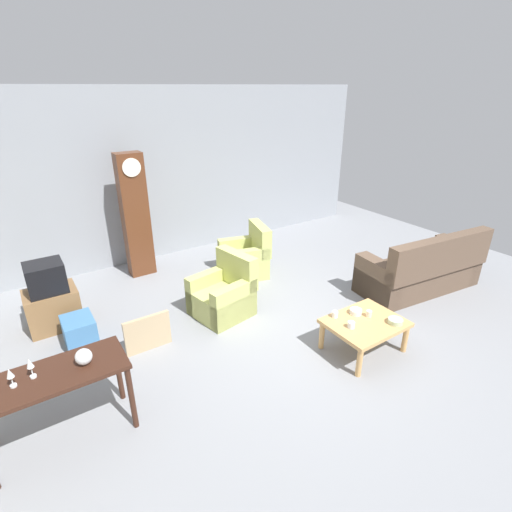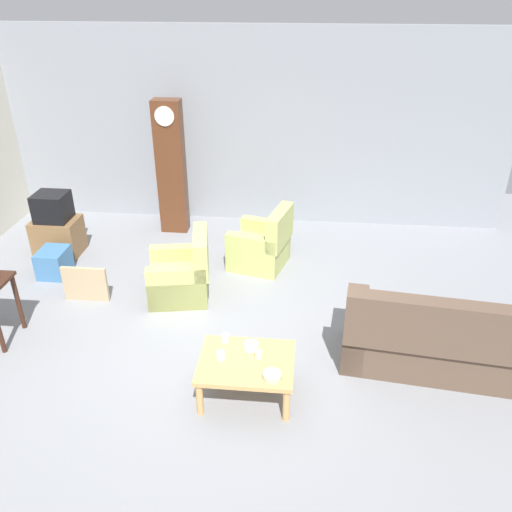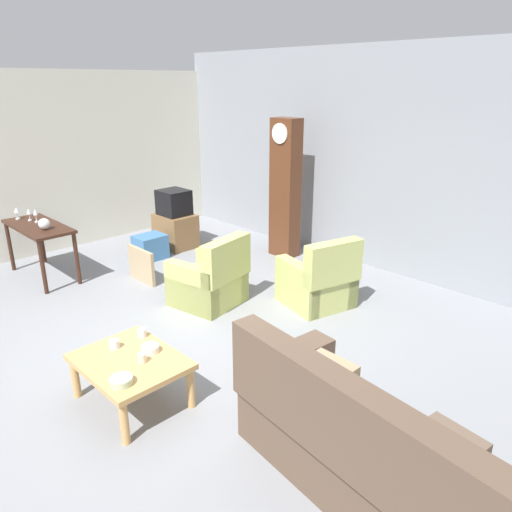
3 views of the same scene
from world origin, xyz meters
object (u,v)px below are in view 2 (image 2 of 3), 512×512
at_px(cup_blue_rimmed, 221,356).
at_px(framed_picture_leaning, 85,284).
at_px(cup_white_porcelain, 225,338).
at_px(grandfather_clock, 171,168).
at_px(coffee_table_wood, 246,365).
at_px(armchair_olive_far, 262,247).
at_px(tv_stand_cabinet, 58,236).
at_px(couch_floral, 442,342).
at_px(storage_box_blue, 54,262).
at_px(cup_cream_tall, 259,355).
at_px(bowl_white_stacked, 251,346).
at_px(tv_crt, 52,207).
at_px(armchair_olive_near, 182,276).
at_px(bowl_shallow_green, 272,376).

bearing_deg(cup_blue_rimmed, framed_picture_leaning, 143.12).
bearing_deg(cup_white_porcelain, grandfather_clock, 111.57).
distance_m(coffee_table_wood, grandfather_clock, 4.23).
distance_m(armchair_olive_far, tv_stand_cabinet, 3.18).
height_order(couch_floral, storage_box_blue, couch_floral).
bearing_deg(cup_blue_rimmed, cup_cream_tall, 7.80).
distance_m(framed_picture_leaning, bowl_white_stacked, 2.73).
bearing_deg(tv_crt, storage_box_blue, -72.03).
bearing_deg(storage_box_blue, coffee_table_wood, -35.42).
bearing_deg(armchair_olive_far, cup_cream_tall, -85.72).
bearing_deg(framed_picture_leaning, grandfather_clock, 73.64).
relative_size(coffee_table_wood, tv_stand_cabinet, 1.41).
xyz_separation_m(armchair_olive_near, coffee_table_wood, (1.07, -1.78, 0.07)).
distance_m(armchair_olive_far, bowl_shallow_green, 3.00).
bearing_deg(storage_box_blue, tv_stand_cabinet, 107.97).
bearing_deg(framed_picture_leaning, tv_stand_cabinet, 126.41).
height_order(armchair_olive_far, cup_blue_rimmed, armchair_olive_far).
bearing_deg(tv_stand_cabinet, armchair_olive_far, -1.48).
distance_m(couch_floral, cup_cream_tall, 2.02).
height_order(couch_floral, tv_stand_cabinet, couch_floral).
bearing_deg(storage_box_blue, framed_picture_leaning, -40.38).
bearing_deg(bowl_shallow_green, armchair_olive_far, 96.89).
bearing_deg(tv_crt, armchair_olive_far, -1.48).
height_order(armchair_olive_far, grandfather_clock, grandfather_clock).
xyz_separation_m(framed_picture_leaning, cup_white_porcelain, (2.07, -1.27, 0.23)).
bearing_deg(cup_cream_tall, armchair_olive_far, 94.28).
xyz_separation_m(armchair_olive_far, bowl_white_stacked, (0.11, -2.54, 0.16)).
distance_m(framed_picture_leaning, bowl_shallow_green, 3.17).
distance_m(tv_stand_cabinet, cup_white_porcelain, 3.93).
bearing_deg(cup_blue_rimmed, tv_crt, 136.82).
bearing_deg(couch_floral, cup_white_porcelain, -172.17).
xyz_separation_m(tv_crt, cup_blue_rimmed, (3.00, -2.81, -0.30)).
relative_size(armchair_olive_far, cup_blue_rimmed, 10.77).
bearing_deg(bowl_white_stacked, tv_stand_cabinet, 141.39).
xyz_separation_m(tv_crt, cup_cream_tall, (3.38, -2.76, -0.30)).
bearing_deg(grandfather_clock, armchair_olive_far, -34.77).
relative_size(coffee_table_wood, cup_white_porcelain, 11.80).
bearing_deg(framed_picture_leaning, armchair_olive_far, 27.76).
height_order(armchair_olive_near, framed_picture_leaning, armchair_olive_near).
relative_size(couch_floral, cup_blue_rimmed, 24.59).
height_order(tv_stand_cabinet, bowl_shallow_green, tv_stand_cabinet).
distance_m(tv_stand_cabinet, cup_cream_tall, 4.37).
bearing_deg(cup_blue_rimmed, cup_white_porcelain, 89.83).
distance_m(cup_cream_tall, bowl_shallow_green, 0.33).
bearing_deg(tv_crt, tv_stand_cabinet, 0.00).
xyz_separation_m(couch_floral, storage_box_blue, (-5.10, 1.56, -0.16)).
bearing_deg(tv_stand_cabinet, grandfather_clock, 32.33).
distance_m(armchair_olive_far, coffee_table_wood, 2.74).
xyz_separation_m(coffee_table_wood, tv_crt, (-3.26, 2.82, 0.41)).
bearing_deg(armchair_olive_near, tv_crt, 154.71).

